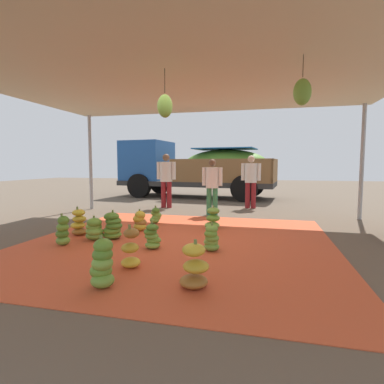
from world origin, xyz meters
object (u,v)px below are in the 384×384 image
(banana_bunch_8, at_px, (152,237))
(banana_bunch_11, at_px, (63,231))
(banana_bunch_1, at_px, (194,268))
(worker_1, at_px, (166,176))
(banana_bunch_3, at_px, (156,216))
(banana_bunch_4, at_px, (79,223))
(banana_bunch_0, at_px, (131,250))
(banana_bunch_9, at_px, (113,227))
(worker_0, at_px, (251,178))
(banana_bunch_7, at_px, (102,264))
(cargo_truck_main, at_px, (194,168))
(banana_bunch_6, at_px, (140,221))
(worker_2, at_px, (212,183))
(banana_bunch_2, at_px, (211,239))
(banana_bunch_5, at_px, (213,219))
(banana_bunch_10, at_px, (94,230))

(banana_bunch_8, xyz_separation_m, banana_bunch_11, (-1.55, -0.18, 0.05))
(banana_bunch_1, height_order, worker_1, worker_1)
(banana_bunch_3, height_order, banana_bunch_4, banana_bunch_4)
(banana_bunch_3, relative_size, banana_bunch_4, 0.74)
(banana_bunch_0, distance_m, banana_bunch_9, 1.68)
(banana_bunch_9, distance_m, worker_1, 4.31)
(banana_bunch_3, xyz_separation_m, banana_bunch_9, (-0.23, -1.63, 0.06))
(banana_bunch_4, relative_size, worker_0, 0.34)
(banana_bunch_7, xyz_separation_m, banana_bunch_8, (-0.04, 1.62, -0.07))
(banana_bunch_3, xyz_separation_m, worker_0, (2.02, 3.12, 0.79))
(banana_bunch_8, bearing_deg, cargo_truck_main, 98.73)
(banana_bunch_3, relative_size, banana_bunch_9, 0.77)
(banana_bunch_11, bearing_deg, worker_1, 87.29)
(banana_bunch_7, height_order, worker_1, worker_1)
(banana_bunch_4, distance_m, banana_bunch_7, 2.81)
(banana_bunch_6, xyz_separation_m, worker_2, (1.10, 2.38, 0.69))
(cargo_truck_main, bearing_deg, banana_bunch_7, -82.51)
(banana_bunch_1, xyz_separation_m, cargo_truck_main, (-2.27, 9.40, 1.02))
(banana_bunch_2, distance_m, banana_bunch_5, 1.68)
(banana_bunch_4, relative_size, banana_bunch_7, 0.95)
(banana_bunch_5, bearing_deg, worker_2, 100.58)
(banana_bunch_3, relative_size, cargo_truck_main, 0.06)
(banana_bunch_7, bearing_deg, worker_2, 86.51)
(banana_bunch_10, bearing_deg, banana_bunch_3, 74.04)
(banana_bunch_4, bearing_deg, banana_bunch_6, 32.94)
(banana_bunch_3, height_order, banana_bunch_9, banana_bunch_9)
(banana_bunch_4, distance_m, banana_bunch_11, 0.76)
(banana_bunch_3, distance_m, worker_0, 3.80)
(banana_bunch_1, relative_size, banana_bunch_11, 1.00)
(banana_bunch_0, bearing_deg, worker_0, 78.41)
(banana_bunch_8, bearing_deg, banana_bunch_5, 68.26)
(banana_bunch_0, bearing_deg, cargo_truck_main, 98.19)
(banana_bunch_1, bearing_deg, banana_bunch_5, 96.29)
(banana_bunch_0, height_order, banana_bunch_9, banana_bunch_0)
(banana_bunch_8, height_order, worker_2, worker_2)
(worker_0, bearing_deg, banana_bunch_7, -100.62)
(banana_bunch_7, distance_m, banana_bunch_8, 1.62)
(banana_bunch_8, bearing_deg, banana_bunch_9, 155.74)
(banana_bunch_6, bearing_deg, banana_bunch_11, -120.34)
(banana_bunch_5, xyz_separation_m, cargo_truck_main, (-1.93, 6.25, 1.03))
(banana_bunch_2, bearing_deg, worker_1, 116.72)
(banana_bunch_5, xyz_separation_m, banana_bunch_11, (-2.25, -1.92, 0.03))
(banana_bunch_2, xyz_separation_m, banana_bunch_11, (-2.52, -0.27, 0.04))
(banana_bunch_7, relative_size, banana_bunch_10, 1.31)
(banana_bunch_2, height_order, banana_bunch_3, banana_bunch_2)
(banana_bunch_4, bearing_deg, banana_bunch_8, -17.79)
(banana_bunch_7, distance_m, worker_2, 5.25)
(banana_bunch_4, bearing_deg, banana_bunch_1, -35.06)
(banana_bunch_6, relative_size, cargo_truck_main, 0.07)
(banana_bunch_2, bearing_deg, banana_bunch_1, -87.09)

